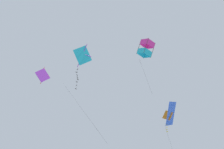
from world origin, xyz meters
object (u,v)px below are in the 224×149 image
object	(u,v)px
kite_diamond_upper_right	(83,56)
kite_delta_far_centre	(170,114)
kite_diamond_near_right	(43,75)
kite_box_near_left	(146,48)

from	to	relation	value
kite_diamond_upper_right	kite_delta_far_centre	distance (m)	12.90
kite_diamond_near_right	kite_diamond_upper_right	bearing A→B (deg)	-87.43
kite_diamond_near_right	kite_delta_far_centre	world-z (taller)	kite_diamond_near_right
kite_diamond_near_right	kite_delta_far_centre	xyz separation A→B (m)	(-1.35, -14.18, -2.14)
kite_box_near_left	kite_delta_far_centre	world-z (taller)	kite_box_near_left
kite_diamond_upper_right	kite_diamond_near_right	bearing A→B (deg)	77.01
kite_box_near_left	kite_delta_far_centre	distance (m)	8.17
kite_diamond_upper_right	kite_diamond_near_right	distance (m)	6.87
kite_box_near_left	kite_diamond_upper_right	world-z (taller)	kite_box_near_left
kite_diamond_upper_right	kite_diamond_near_right	xyz separation A→B (m)	(6.30, 2.29, 1.52)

